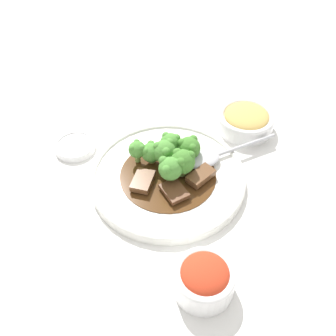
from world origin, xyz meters
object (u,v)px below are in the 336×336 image
Objects in this scene: broccoli_floret_3 at (170,143)px; serving_spoon at (208,157)px; beef_strip_0 at (143,181)px; broccoli_floret_2 at (151,152)px; beef_strip_1 at (201,176)px; broccoli_floret_4 at (165,151)px; side_bowl_kimchi at (206,278)px; broccoli_floret_6 at (183,161)px; side_bowl_appetizer at (246,120)px; sauce_dish at (75,146)px; broccoli_floret_1 at (189,148)px; broccoli_floret_0 at (168,169)px; main_plate at (168,177)px; broccoli_floret_5 at (137,149)px; beef_strip_2 at (172,191)px.

broccoli_floret_3 is 0.08m from serving_spoon.
beef_strip_0 is 0.06m from broccoli_floret_2.
beef_strip_1 is at bearing -63.21° from broccoli_floret_3.
side_bowl_kimchi is at bearing -89.74° from broccoli_floret_4.
broccoli_floret_6 is 0.46× the size of side_bowl_appetizer.
sauce_dish is (-0.16, 0.10, -0.04)m from broccoli_floret_4.
sauce_dish is at bearing 155.06° from broccoli_floret_1.
beef_strip_1 is at bearing -6.86° from broccoli_floret_0.
sauce_dish is (-0.16, 0.13, -0.00)m from main_plate.
broccoli_floret_6 is at bearing 3.63° from beef_strip_0.
side_bowl_appetizer is 1.44× the size of sauce_dish.
beef_strip_1 is 0.73× the size of sauce_dish.
beef_strip_0 is 0.08m from broccoli_floret_6.
beef_strip_0 is 0.51× the size of side_bowl_appetizer.
broccoli_floret_2 is at bearing 61.80° from beef_strip_0.
broccoli_floret_6 reaches higher than beef_strip_0.
broccoli_floret_6 reaches higher than side_bowl_appetizer.
broccoli_floret_0 is (0.05, -0.01, 0.03)m from beef_strip_0.
broccoli_floret_6 reaches higher than broccoli_floret_5.
serving_spoon is (0.03, -0.01, -0.02)m from broccoli_floret_1.
broccoli_floret_1 reaches higher than broccoli_floret_3.
beef_strip_0 is 1.17× the size of broccoli_floret_4.
broccoli_floret_5 is at bearing -165.47° from side_bowl_appetizer.
broccoli_floret_4 is 0.26× the size of serving_spoon.
beef_strip_1 is 1.09× the size of broccoli_floret_6.
broccoli_floret_6 is (-0.02, -0.04, 0.01)m from broccoli_floret_1.
main_plate is 4.82× the size of beef_strip_1.
broccoli_floret_4 reaches higher than broccoli_floret_3.
beef_strip_2 is (0.05, -0.04, -0.00)m from beef_strip_0.
broccoli_floret_2 is 0.81× the size of broccoli_floret_4.
broccoli_floret_3 reaches higher than side_bowl_kimchi.
broccoli_floret_4 reaches higher than beef_strip_2.
broccoli_floret_0 is at bearing -106.44° from broccoli_floret_3.
beef_strip_1 is 0.19m from side_bowl_appetizer.
beef_strip_1 is 1.15× the size of broccoli_floret_4.
broccoli_floret_1 reaches higher than beef_strip_0.
beef_strip_1 is at bearing -7.31° from beef_strip_0.
broccoli_floret_0 is at bearing -157.43° from serving_spoon.
broccoli_floret_4 is (0.00, 0.03, 0.04)m from main_plate.
side_bowl_kimchi is at bearing -100.14° from broccoli_floret_1.
broccoli_floret_0 reaches higher than side_bowl_appetizer.
sauce_dish is (-0.21, 0.10, -0.04)m from broccoli_floret_1.
broccoli_floret_0 is 0.22m from sauce_dish.
main_plate is 0.07m from broccoli_floret_1.
broccoli_floret_5 reaches higher than broccoli_floret_2.
broccoli_floret_0 is at bearing -7.89° from beef_strip_0.
beef_strip_2 is at bearing -77.66° from broccoli_floret_2.
side_bowl_kimchi reaches higher than beef_strip_0.
broccoli_floret_3 reaches higher than side_bowl_appetizer.
beef_strip_2 is at bearing -159.88° from beef_strip_1.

